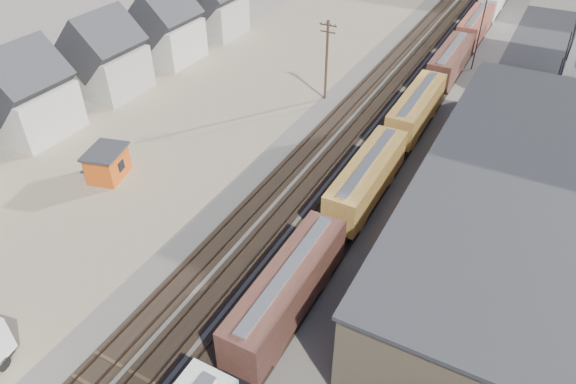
% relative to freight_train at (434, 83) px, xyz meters
% --- Properties ---
extents(ballast_bed, '(18.00, 200.00, 0.06)m').
position_rel_freight_train_xyz_m(ballast_bed, '(-3.80, 3.00, -2.76)').
color(ballast_bed, '#4C4742').
rests_on(ballast_bed, ground).
extents(dirt_yard, '(24.00, 180.00, 0.03)m').
position_rel_freight_train_xyz_m(dirt_yard, '(-23.80, -7.00, -2.78)').
color(dirt_yard, '#84705A').
rests_on(dirt_yard, ground).
extents(rail_tracks, '(11.40, 200.00, 0.24)m').
position_rel_freight_train_xyz_m(rail_tracks, '(-4.35, 3.00, -2.68)').
color(rail_tracks, black).
rests_on(rail_tracks, ground).
extents(freight_train, '(3.00, 119.74, 4.46)m').
position_rel_freight_train_xyz_m(freight_train, '(0.00, 0.00, 0.00)').
color(freight_train, black).
rests_on(freight_train, ground).
extents(warehouse, '(12.40, 40.40, 7.25)m').
position_rel_freight_train_xyz_m(warehouse, '(11.18, -22.00, 0.86)').
color(warehouse, '#9D8663').
rests_on(warehouse, ground).
extents(utility_pole_north, '(2.20, 0.32, 10.00)m').
position_rel_freight_train_xyz_m(utility_pole_north, '(-12.30, -5.00, 2.50)').
color(utility_pole_north, '#382619').
rests_on(utility_pole_north, ground).
extents(radio_mast, '(1.20, 0.16, 18.00)m').
position_rel_freight_train_xyz_m(radio_mast, '(2.20, 13.00, 6.33)').
color(radio_mast, black).
rests_on(radio_mast, ground).
extents(townhouse_row, '(8.15, 68.16, 10.47)m').
position_rel_freight_train_xyz_m(townhouse_row, '(-37.80, -22.00, 1.54)').
color(townhouse_row, '#B7B2A8').
rests_on(townhouse_row, ground).
extents(maintenance_shed, '(4.29, 4.96, 3.11)m').
position_rel_freight_train_xyz_m(maintenance_shed, '(-23.98, -30.85, -1.20)').
color(maintenance_shed, '#CC5013').
rests_on(maintenance_shed, ground).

